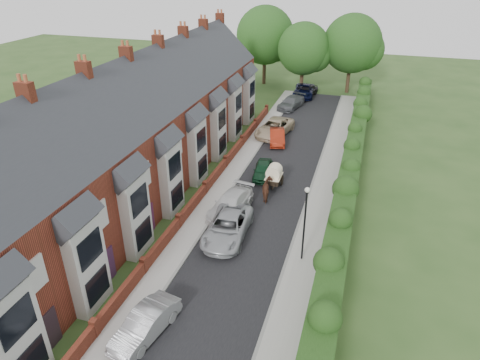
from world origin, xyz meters
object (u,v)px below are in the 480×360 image
object	(u,v)px
car_silver_b	(228,227)
car_white	(231,204)
car_red	(277,136)
horse	(268,190)
car_black	(307,91)
car_beige	(275,128)
lamppost	(305,215)
car_green	(263,170)
car_silver_a	(145,324)
horse_cart	(274,174)
car_grey	(291,103)

from	to	relation	value
car_silver_b	car_white	bearing A→B (deg)	101.26
car_red	horse	size ratio (longest dim) A/B	2.15
car_black	horse	size ratio (longest dim) A/B	2.26
car_silver_b	car_beige	distance (m)	18.84
lamppost	car_green	xyz separation A→B (m)	(-5.12, 10.19, -2.66)
car_silver_a	horse_cart	bearing A→B (deg)	92.44
car_red	car_green	bearing A→B (deg)	-100.73
car_silver_b	car_grey	world-z (taller)	car_silver_b
lamppost	car_green	size ratio (longest dim) A/B	1.37
car_silver_a	car_beige	bearing A→B (deg)	101.02
car_black	horse_cart	xyz separation A→B (m)	(1.54, -25.89, 0.40)
car_silver_b	car_black	world-z (taller)	car_silver_b
car_silver_b	car_white	distance (m)	3.07
car_silver_b	horse_cart	size ratio (longest dim) A/B	2.02
car_black	horse	bearing A→B (deg)	-72.09
car_white	car_black	bearing A→B (deg)	97.06
car_silver_a	car_grey	size ratio (longest dim) A/B	0.86
car_beige	car_grey	xyz separation A→B (m)	(-0.04, 9.20, -0.09)
car_red	horse_cart	bearing A→B (deg)	-93.34
lamppost	car_silver_b	bearing A→B (deg)	169.10
car_silver_b	horse_cart	bearing A→B (deg)	76.76
car_red	car_beige	distance (m)	2.13
car_white	horse_cart	world-z (taller)	horse_cart
lamppost	car_red	world-z (taller)	lamppost
car_white	car_green	bearing A→B (deg)	90.50
car_black	horse	distance (m)	28.00
car_white	horse	world-z (taller)	horse
car_silver_a	car_black	bearing A→B (deg)	99.73
car_beige	car_black	size ratio (longest dim) A/B	1.34
car_white	car_grey	bearing A→B (deg)	99.17
car_white	car_grey	world-z (taller)	car_white
car_black	car_silver_a	bearing A→B (deg)	-76.63
car_green	car_red	xyz separation A→B (m)	(-0.51, 7.61, 0.04)
car_silver_a	car_grey	distance (m)	37.15
car_beige	horse	xyz separation A→B (m)	(2.53, -13.16, 0.00)
car_silver_b	car_silver_a	bearing A→B (deg)	-100.69
car_green	horse_cart	bearing A→B (deg)	-56.84
horse	car_green	bearing A→B (deg)	-86.49
lamppost	horse_cart	world-z (taller)	lamppost
car_grey	car_red	bearing A→B (deg)	-72.26
car_green	horse	world-z (taller)	horse
horse	car_red	bearing A→B (deg)	-97.34
car_white	horse_cart	size ratio (longest dim) A/B	1.80
car_black	horse_cart	size ratio (longest dim) A/B	1.57
car_grey	car_beige	bearing A→B (deg)	-75.93
car_grey	lamppost	bearing A→B (deg)	-63.75
car_grey	horse	distance (m)	22.50
car_red	horse	world-z (taller)	horse
car_white	car_beige	size ratio (longest dim) A/B	0.86
car_red	car_black	bearing A→B (deg)	74.57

